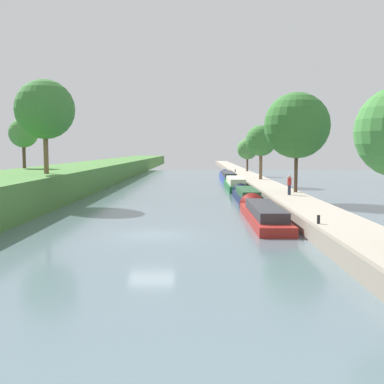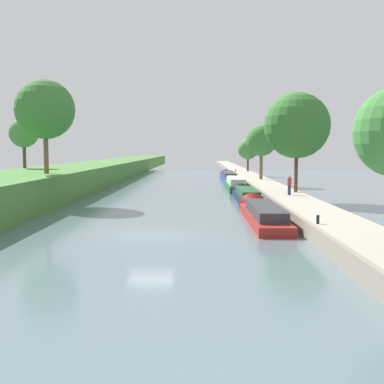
% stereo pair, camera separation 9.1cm
% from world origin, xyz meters
% --- Properties ---
extents(ground_plane, '(160.00, 160.00, 0.00)m').
position_xyz_m(ground_plane, '(0.00, 0.00, 0.00)').
color(ground_plane, slate).
extents(right_towpath, '(3.37, 260.00, 0.85)m').
position_xyz_m(right_towpath, '(10.15, 0.00, 0.43)').
color(right_towpath, '#A89E8E').
rests_on(right_towpath, ground_plane).
extents(stone_quay, '(0.25, 260.00, 0.90)m').
position_xyz_m(stone_quay, '(8.34, 0.00, 0.45)').
color(stone_quay, gray).
rests_on(stone_quay, ground_plane).
extents(narrowboat_red, '(2.04, 12.83, 1.94)m').
position_xyz_m(narrowboat_red, '(6.80, 5.59, 0.47)').
color(narrowboat_red, maroon).
rests_on(narrowboat_red, ground_plane).
extents(narrowboat_navy, '(1.85, 11.37, 1.76)m').
position_xyz_m(narrowboat_navy, '(6.96, 17.84, 0.47)').
color(narrowboat_navy, '#141E42').
rests_on(narrowboat_navy, ground_plane).
extents(narrowboat_green, '(2.01, 12.57, 2.02)m').
position_xyz_m(narrowboat_green, '(6.89, 30.61, 0.58)').
color(narrowboat_green, '#1E6033').
rests_on(narrowboat_green, ground_plane).
extents(narrowboat_blue, '(1.97, 16.82, 1.87)m').
position_xyz_m(narrowboat_blue, '(7.05, 46.40, 0.55)').
color(narrowboat_blue, '#283D93').
rests_on(narrowboat_blue, ground_plane).
extents(tree_rightbank_midnear, '(5.83, 5.83, 8.84)m').
position_xyz_m(tree_rightbank_midnear, '(11.30, 16.83, 6.77)').
color(tree_rightbank_midnear, '#4C3828').
rests_on(tree_rightbank_midnear, right_towpath).
extents(tree_rightbank_midfar, '(3.92, 3.92, 6.88)m').
position_xyz_m(tree_rightbank_midfar, '(10.56, 35.21, 5.74)').
color(tree_rightbank_midfar, brown).
rests_on(tree_rightbank_midfar, right_towpath).
extents(tree_rightbank_far, '(3.58, 3.58, 5.63)m').
position_xyz_m(tree_rightbank_far, '(11.14, 57.47, 4.68)').
color(tree_rightbank_far, '#4C3828').
rests_on(tree_rightbank_far, right_towpath).
extents(tree_leftbank_downstream, '(5.08, 5.08, 8.04)m').
position_xyz_m(tree_leftbank_downstream, '(-10.54, 15.19, 8.06)').
color(tree_leftbank_downstream, brown).
rests_on(tree_leftbank_downstream, left_grassy_bank).
extents(tree_leftbank_upstream, '(3.21, 3.21, 5.50)m').
position_xyz_m(tree_leftbank_upstream, '(-16.71, 26.92, 6.44)').
color(tree_leftbank_upstream, '#4C3828').
rests_on(tree_leftbank_upstream, left_grassy_bank).
extents(person_walking, '(0.34, 0.34, 1.66)m').
position_xyz_m(person_walking, '(10.22, 14.16, 1.73)').
color(person_walking, '#282D42').
rests_on(person_walking, right_towpath).
extents(mooring_bollard_near, '(0.16, 0.16, 0.45)m').
position_xyz_m(mooring_bollard_near, '(8.77, -1.48, 1.08)').
color(mooring_bollard_near, black).
rests_on(mooring_bollard_near, right_towpath).
extents(mooring_bollard_far, '(0.16, 0.16, 0.45)m').
position_xyz_m(mooring_bollard_far, '(8.77, 54.01, 1.08)').
color(mooring_bollard_far, black).
rests_on(mooring_bollard_far, right_towpath).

